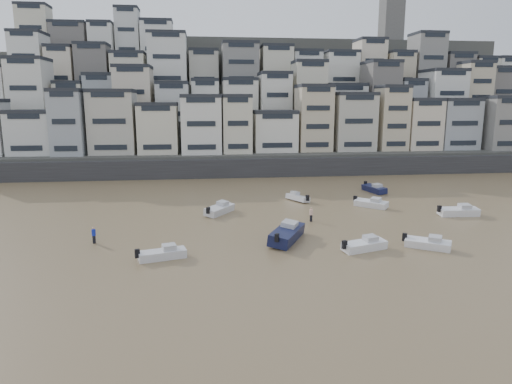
{
  "coord_description": "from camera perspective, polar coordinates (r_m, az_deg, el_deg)",
  "views": [
    {
      "loc": [
        -3.7,
        -21.18,
        14.32
      ],
      "look_at": [
        2.43,
        30.0,
        4.0
      ],
      "focal_mm": 32.0,
      "sensor_mm": 36.0,
      "label": 1
    }
  ],
  "objects": [
    {
      "name": "harbor_wall",
      "position": [
        88.16,
        2.18,
        3.12
      ],
      "size": [
        140.0,
        3.0,
        3.5
      ],
      "primitive_type": "cube",
      "color": "#38383A",
      "rests_on": "ground"
    },
    {
      "name": "boat_i",
      "position": [
        75.09,
        14.57,
        0.54
      ],
      "size": [
        2.93,
        5.69,
        1.48
      ],
      "primitive_type": null,
      "rotation": [
        0.0,
        0.0,
        -1.35
      ],
      "color": "#13183D",
      "rests_on": "ground"
    },
    {
      "name": "boat_c",
      "position": [
        47.64,
        3.89,
        -4.96
      ],
      "size": [
        5.41,
        7.5,
        1.97
      ],
      "primitive_type": null,
      "rotation": [
        0.0,
        0.0,
        1.09
      ],
      "color": "#121739",
      "rests_on": "ground"
    },
    {
      "name": "person_pink",
      "position": [
        55.43,
        6.91,
        -2.8
      ],
      "size": [
        0.44,
        0.44,
        1.74
      ],
      "primitive_type": null,
      "color": "beige",
      "rests_on": "ground"
    },
    {
      "name": "boat_e",
      "position": [
        64.32,
        14.19,
        -1.28
      ],
      "size": [
        4.69,
        4.61,
        1.35
      ],
      "primitive_type": null,
      "rotation": [
        0.0,
        0.0,
        -0.77
      ],
      "color": "silver",
      "rests_on": "ground"
    },
    {
      "name": "ground",
      "position": [
        25.83,
        2.76,
        -22.36
      ],
      "size": [
        400.0,
        400.0,
        0.0
      ],
      "primitive_type": "plane",
      "color": "olive",
      "rests_on": "ground"
    },
    {
      "name": "person_blue",
      "position": [
        49.58,
        -19.62,
        -5.1
      ],
      "size": [
        0.44,
        0.44,
        1.74
      ],
      "primitive_type": null,
      "color": "#1728AD",
      "rests_on": "ground"
    },
    {
      "name": "boat_h",
      "position": [
        66.64,
        5.24,
        -0.6
      ],
      "size": [
        3.4,
        4.64,
        1.22
      ],
      "primitive_type": null,
      "rotation": [
        0.0,
        0.0,
        2.06
      ],
      "color": "silver",
      "rests_on": "ground"
    },
    {
      "name": "hillside",
      "position": [
        127.37,
        1.52,
        10.73
      ],
      "size": [
        141.04,
        66.0,
        50.0
      ],
      "color": "#4C4C47",
      "rests_on": "ground"
    },
    {
      "name": "boat_d",
      "position": [
        63.23,
        24.01,
        -2.07
      ],
      "size": [
        5.53,
        1.94,
        1.5
      ],
      "primitive_type": null,
      "rotation": [
        0.0,
        0.0,
        -0.03
      ],
      "color": "silver",
      "rests_on": "ground"
    },
    {
      "name": "boat_j",
      "position": [
        43.19,
        -11.64,
        -7.38
      ],
      "size": [
        5.0,
        2.77,
        1.3
      ],
      "primitive_type": null,
      "rotation": [
        0.0,
        0.0,
        0.27
      ],
      "color": "silver",
      "rests_on": "ground"
    },
    {
      "name": "boat_a",
      "position": [
        45.88,
        13.41,
        -6.29
      ],
      "size": [
        5.28,
        3.11,
        1.37
      ],
      "primitive_type": null,
      "rotation": [
        0.0,
        0.0,
        0.32
      ],
      "color": "white",
      "rests_on": "ground"
    },
    {
      "name": "boat_f",
      "position": [
        58.99,
        -4.58,
        -2.01
      ],
      "size": [
        4.63,
        5.56,
        1.51
      ],
      "primitive_type": null,
      "rotation": [
        0.0,
        0.0,
        0.96
      ],
      "color": "silver",
      "rests_on": "ground"
    },
    {
      "name": "boat_b",
      "position": [
        48.28,
        20.69,
        -5.89
      ],
      "size": [
        4.77,
        3.86,
        1.28
      ],
      "primitive_type": null,
      "rotation": [
        0.0,
        0.0,
        -0.58
      ],
      "color": "white",
      "rests_on": "ground"
    }
  ]
}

